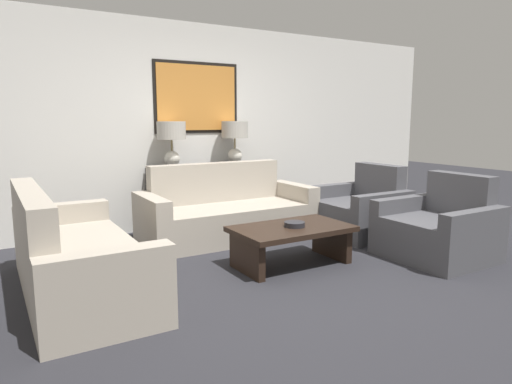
% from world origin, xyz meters
% --- Properties ---
extents(ground_plane, '(20.00, 20.00, 0.00)m').
position_xyz_m(ground_plane, '(0.00, 0.00, 0.00)').
color(ground_plane, '#28282D').
extents(back_wall, '(8.22, 0.12, 2.65)m').
position_xyz_m(back_wall, '(0.00, 2.38, 1.33)').
color(back_wall, silver).
rests_on(back_wall, ground_plane).
extents(console_table, '(1.48, 0.38, 0.82)m').
position_xyz_m(console_table, '(0.00, 2.11, 0.41)').
color(console_table, black).
rests_on(console_table, ground_plane).
extents(table_lamp_left, '(0.35, 0.35, 0.58)m').
position_xyz_m(table_lamp_left, '(-0.45, 2.11, 1.21)').
color(table_lamp_left, silver).
rests_on(table_lamp_left, console_table).
extents(table_lamp_right, '(0.35, 0.35, 0.58)m').
position_xyz_m(table_lamp_right, '(0.45, 2.11, 1.21)').
color(table_lamp_right, silver).
rests_on(table_lamp_right, console_table).
extents(couch_by_back_wall, '(2.08, 0.87, 0.89)m').
position_xyz_m(couch_by_back_wall, '(0.00, 1.50, 0.29)').
color(couch_by_back_wall, '#ADA393').
rests_on(couch_by_back_wall, ground_plane).
extents(couch_by_side, '(0.87, 2.08, 0.89)m').
position_xyz_m(couch_by_side, '(-1.90, 0.53, 0.29)').
color(couch_by_side, '#ADA393').
rests_on(couch_by_side, ground_plane).
extents(coffee_table, '(1.15, 0.69, 0.39)m').
position_xyz_m(coffee_table, '(0.07, 0.24, 0.29)').
color(coffee_table, black).
rests_on(coffee_table, ground_plane).
extents(decorative_bowl, '(0.20, 0.20, 0.05)m').
position_xyz_m(decorative_bowl, '(0.08, 0.22, 0.41)').
color(decorative_bowl, '#232328').
rests_on(decorative_bowl, coffee_table).
extents(armchair_near_back_wall, '(0.91, 1.00, 0.86)m').
position_xyz_m(armchair_near_back_wall, '(1.52, 0.81, 0.29)').
color(armchair_near_back_wall, '#4C4C51').
rests_on(armchair_near_back_wall, ground_plane).
extents(armchair_near_camera, '(0.91, 1.00, 0.86)m').
position_xyz_m(armchair_near_camera, '(1.52, -0.33, 0.29)').
color(armchair_near_camera, '#4C4C51').
rests_on(armchair_near_camera, ground_plane).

